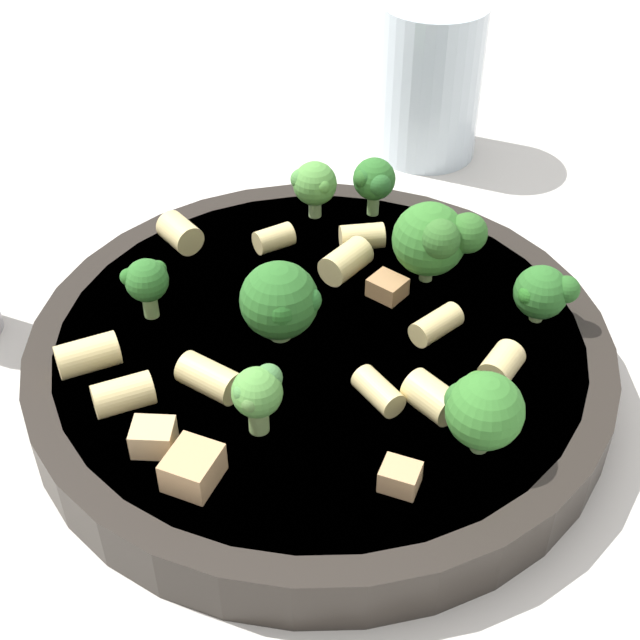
# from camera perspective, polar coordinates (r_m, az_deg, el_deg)

# --- Properties ---
(ground_plane) EXTENTS (2.00, 2.00, 0.00)m
(ground_plane) POSITION_cam_1_polar(r_m,az_deg,el_deg) (0.47, 0.00, -3.73)
(ground_plane) COLOR beige
(pasta_bowl) EXTENTS (0.30, 0.30, 0.03)m
(pasta_bowl) POSITION_cam_1_polar(r_m,az_deg,el_deg) (0.46, 0.00, -2.12)
(pasta_bowl) COLOR #28231E
(pasta_bowl) RESTS_ON ground_plane
(broccoli_floret_0) EXTENTS (0.05, 0.05, 0.05)m
(broccoli_floret_0) POSITION_cam_1_polar(r_m,az_deg,el_deg) (0.48, 7.34, 5.21)
(broccoli_floret_0) COLOR #93B766
(broccoli_floret_0) RESTS_ON pasta_bowl
(broccoli_floret_1) EXTENTS (0.02, 0.02, 0.03)m
(broccoli_floret_1) POSITION_cam_1_polar(r_m,az_deg,el_deg) (0.39, -4.01, -4.69)
(broccoli_floret_1) COLOR #93B766
(broccoli_floret_1) RESTS_ON pasta_bowl
(broccoli_floret_2) EXTENTS (0.03, 0.03, 0.04)m
(broccoli_floret_2) POSITION_cam_1_polar(r_m,az_deg,el_deg) (0.53, 3.45, 8.91)
(broccoli_floret_2) COLOR #84AD60
(broccoli_floret_2) RESTS_ON pasta_bowl
(broccoli_floret_3) EXTENTS (0.03, 0.03, 0.04)m
(broccoli_floret_3) POSITION_cam_1_polar(r_m,az_deg,el_deg) (0.53, -0.39, 8.69)
(broccoli_floret_3) COLOR #9EC175
(broccoli_floret_3) RESTS_ON pasta_bowl
(broccoli_floret_4) EXTENTS (0.03, 0.03, 0.03)m
(broccoli_floret_4) POSITION_cam_1_polar(r_m,az_deg,el_deg) (0.47, 14.07, 1.76)
(broccoli_floret_4) COLOR #93B766
(broccoli_floret_4) RESTS_ON pasta_bowl
(broccoli_floret_5) EXTENTS (0.04, 0.04, 0.04)m
(broccoli_floret_5) POSITION_cam_1_polar(r_m,az_deg,el_deg) (0.44, -2.55, 1.17)
(broccoli_floret_5) COLOR #84AD60
(broccoli_floret_5) RESTS_ON pasta_bowl
(broccoli_floret_6) EXTENTS (0.03, 0.03, 0.04)m
(broccoli_floret_6) POSITION_cam_1_polar(r_m,az_deg,el_deg) (0.39, 10.36, -5.63)
(broccoli_floret_6) COLOR #84AD60
(broccoli_floret_6) RESTS_ON pasta_bowl
(broccoli_floret_7) EXTENTS (0.02, 0.02, 0.03)m
(broccoli_floret_7) POSITION_cam_1_polar(r_m,az_deg,el_deg) (0.46, -11.06, 2.48)
(broccoli_floret_7) COLOR #93B766
(broccoli_floret_7) RESTS_ON pasta_bowl
(rigatoni_0) EXTENTS (0.03, 0.02, 0.02)m
(rigatoni_0) POSITION_cam_1_polar(r_m,az_deg,el_deg) (0.42, -12.45, -4.74)
(rigatoni_0) COLOR #E0C67F
(rigatoni_0) RESTS_ON pasta_bowl
(rigatoni_1) EXTENTS (0.02, 0.03, 0.01)m
(rigatoni_1) POSITION_cam_1_polar(r_m,az_deg,el_deg) (0.42, 4.09, -4.42)
(rigatoni_1) COLOR #E0C67F
(rigatoni_1) RESTS_ON pasta_bowl
(rigatoni_2) EXTENTS (0.02, 0.03, 0.02)m
(rigatoni_2) POSITION_cam_1_polar(r_m,az_deg,el_deg) (0.52, -8.95, 5.53)
(rigatoni_2) COLOR #E0C67F
(rigatoni_2) RESTS_ON pasta_bowl
(rigatoni_3) EXTENTS (0.03, 0.02, 0.02)m
(rigatoni_3) POSITION_cam_1_polar(r_m,az_deg,el_deg) (0.44, -14.64, -2.19)
(rigatoni_3) COLOR #E0C67F
(rigatoni_3) RESTS_ON pasta_bowl
(rigatoni_4) EXTENTS (0.03, 0.02, 0.02)m
(rigatoni_4) POSITION_cam_1_polar(r_m,az_deg,el_deg) (0.43, 11.53, -2.84)
(rigatoni_4) COLOR #E0C67F
(rigatoni_4) RESTS_ON pasta_bowl
(rigatoni_5) EXTENTS (0.03, 0.03, 0.02)m
(rigatoni_5) POSITION_cam_1_polar(r_m,az_deg,el_deg) (0.42, -7.09, -3.70)
(rigatoni_5) COLOR #E0C67F
(rigatoni_5) RESTS_ON pasta_bowl
(rigatoni_6) EXTENTS (0.03, 0.02, 0.01)m
(rigatoni_6) POSITION_cam_1_polar(r_m,az_deg,el_deg) (0.45, 7.45, -0.30)
(rigatoni_6) COLOR #E0C67F
(rigatoni_6) RESTS_ON pasta_bowl
(rigatoni_7) EXTENTS (0.02, 0.01, 0.01)m
(rigatoni_7) POSITION_cam_1_polar(r_m,az_deg,el_deg) (0.51, -2.96, 5.24)
(rigatoni_7) COLOR #E0C67F
(rigatoni_7) RESTS_ON pasta_bowl
(rigatoni_8) EXTENTS (0.03, 0.03, 0.02)m
(rigatoni_8) POSITION_cam_1_polar(r_m,az_deg,el_deg) (0.49, 1.67, 3.78)
(rigatoni_8) COLOR #E0C67F
(rigatoni_8) RESTS_ON pasta_bowl
(rigatoni_9) EXTENTS (0.02, 0.03, 0.02)m
(rigatoni_9) POSITION_cam_1_polar(r_m,az_deg,el_deg) (0.41, 7.15, -4.92)
(rigatoni_9) COLOR #E0C67F
(rigatoni_9) RESTS_ON pasta_bowl
(rigatoni_10) EXTENTS (0.03, 0.02, 0.01)m
(rigatoni_10) POSITION_cam_1_polar(r_m,az_deg,el_deg) (0.51, 2.71, 5.34)
(rigatoni_10) COLOR #E0C67F
(rigatoni_10) RESTS_ON pasta_bowl
(chicken_chunk_0) EXTENTS (0.03, 0.03, 0.02)m
(chicken_chunk_0) POSITION_cam_1_polar(r_m,az_deg,el_deg) (0.38, -8.14, -9.35)
(chicken_chunk_0) COLOR tan
(chicken_chunk_0) RESTS_ON pasta_bowl
(chicken_chunk_1) EXTENTS (0.02, 0.02, 0.01)m
(chicken_chunk_1) POSITION_cam_1_polar(r_m,az_deg,el_deg) (0.38, 5.15, -9.97)
(chicken_chunk_1) COLOR tan
(chicken_chunk_1) RESTS_ON pasta_bowl
(chicken_chunk_2) EXTENTS (0.02, 0.02, 0.01)m
(chicken_chunk_2) POSITION_cam_1_polar(r_m,az_deg,el_deg) (0.48, 4.33, 2.11)
(chicken_chunk_2) COLOR #A87A4C
(chicken_chunk_2) RESTS_ON pasta_bowl
(chicken_chunk_3) EXTENTS (0.02, 0.02, 0.01)m
(chicken_chunk_3) POSITION_cam_1_polar(r_m,az_deg,el_deg) (0.40, -10.61, -7.39)
(chicken_chunk_3) COLOR tan
(chicken_chunk_3) RESTS_ON pasta_bowl
(drinking_glass) EXTENTS (0.07, 0.07, 0.11)m
(drinking_glass) POSITION_cam_1_polar(r_m,az_deg,el_deg) (0.66, 6.98, 14.31)
(drinking_glass) COLOR silver
(drinking_glass) RESTS_ON ground_plane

